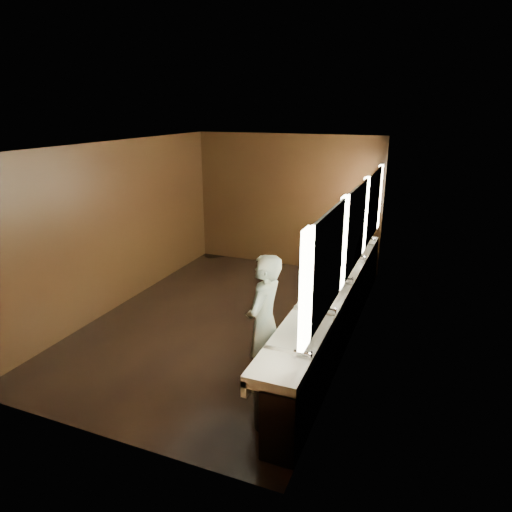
# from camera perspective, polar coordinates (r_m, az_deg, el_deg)

# --- Properties ---
(floor) EXTENTS (6.00, 6.00, 0.00)m
(floor) POSITION_cam_1_polar(r_m,az_deg,el_deg) (7.55, -3.68, -7.95)
(floor) COLOR black
(floor) RESTS_ON ground
(ceiling) EXTENTS (4.00, 6.00, 0.02)m
(ceiling) POSITION_cam_1_polar(r_m,az_deg,el_deg) (6.80, -4.17, 13.75)
(ceiling) COLOR #2D2D2B
(ceiling) RESTS_ON wall_back
(wall_back) EXTENTS (4.00, 0.02, 2.80)m
(wall_back) POSITION_cam_1_polar(r_m,az_deg,el_deg) (9.76, 3.81, 6.80)
(wall_back) COLOR black
(wall_back) RESTS_ON floor
(wall_front) EXTENTS (4.00, 0.02, 2.80)m
(wall_front) POSITION_cam_1_polar(r_m,az_deg,el_deg) (4.70, -20.11, -7.13)
(wall_front) COLOR black
(wall_front) RESTS_ON floor
(wall_left) EXTENTS (0.02, 6.00, 2.80)m
(wall_left) POSITION_cam_1_polar(r_m,az_deg,el_deg) (8.10, -16.79, 3.68)
(wall_left) COLOR black
(wall_left) RESTS_ON floor
(wall_right) EXTENTS (0.02, 6.00, 2.80)m
(wall_right) POSITION_cam_1_polar(r_m,az_deg,el_deg) (6.46, 12.28, 0.46)
(wall_right) COLOR black
(wall_right) RESTS_ON floor
(sink_counter) EXTENTS (0.55, 5.40, 1.01)m
(sink_counter) POSITION_cam_1_polar(r_m,az_deg,el_deg) (6.82, 10.05, -6.60)
(sink_counter) COLOR black
(sink_counter) RESTS_ON floor
(mirror_band) EXTENTS (0.06, 5.03, 1.15)m
(mirror_band) POSITION_cam_1_polar(r_m,az_deg,el_deg) (6.37, 12.31, 3.48)
(mirror_band) COLOR #FFF8CF
(mirror_band) RESTS_ON wall_right
(person) EXTENTS (0.44, 0.65, 1.73)m
(person) POSITION_cam_1_polar(r_m,az_deg,el_deg) (5.49, 1.00, -8.44)
(person) COLOR #8BC4CF
(person) RESTS_ON floor
(trash_bin) EXTENTS (0.42, 0.42, 0.60)m
(trash_bin) POSITION_cam_1_polar(r_m,az_deg,el_deg) (5.15, 2.00, -17.71)
(trash_bin) COLOR black
(trash_bin) RESTS_ON floor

